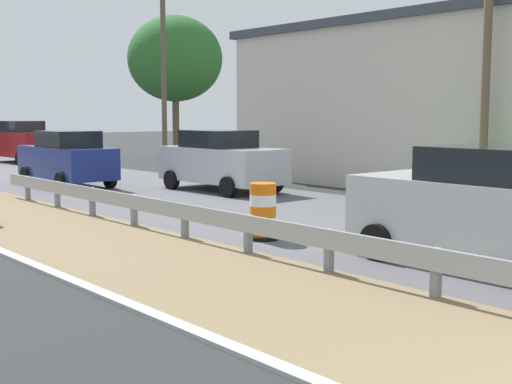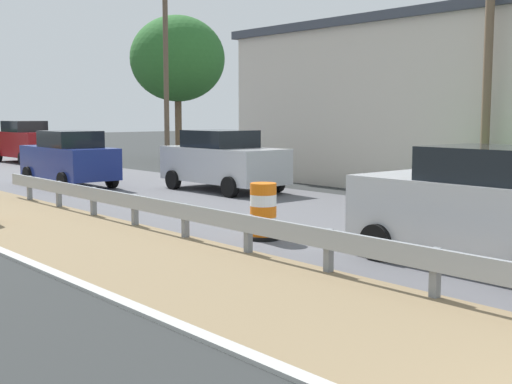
% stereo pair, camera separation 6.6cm
% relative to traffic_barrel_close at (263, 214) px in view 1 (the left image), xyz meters
% --- Properties ---
extents(traffic_barrel_close, '(0.67, 0.67, 1.14)m').
position_rel_traffic_barrel_close_xyz_m(traffic_barrel_close, '(0.00, 0.00, 0.00)').
color(traffic_barrel_close, orange).
rests_on(traffic_barrel_close, ground).
extents(car_lead_near_lane, '(2.00, 4.45, 1.93)m').
position_rel_traffic_barrel_close_xyz_m(car_lead_near_lane, '(1.46, 11.92, 0.45)').
color(car_lead_near_lane, navy).
rests_on(car_lead_near_lane, ground).
extents(car_trailing_near_lane, '(2.15, 4.58, 2.14)m').
position_rel_traffic_barrel_close_xyz_m(car_trailing_near_lane, '(4.80, 23.99, 0.55)').
color(car_trailing_near_lane, maroon).
rests_on(car_trailing_near_lane, ground).
extents(car_distant_a, '(2.21, 4.56, 1.98)m').
position_rel_traffic_barrel_close_xyz_m(car_distant_a, '(4.67, 7.34, 0.48)').
color(car_distant_a, silver).
rests_on(car_distant_a, ground).
extents(car_distant_b, '(2.14, 4.39, 2.00)m').
position_rel_traffic_barrel_close_xyz_m(car_distant_b, '(1.16, -4.24, 0.48)').
color(car_distant_b, silver).
rests_on(car_distant_b, ground).
extents(roadside_shop_near, '(8.02, 13.06, 5.73)m').
position_rel_traffic_barrel_close_xyz_m(roadside_shop_near, '(12.12, 4.65, 2.36)').
color(roadside_shop_near, beige).
rests_on(roadside_shop_near, ground).
extents(utility_pole_near, '(0.24, 1.80, 7.72)m').
position_rel_traffic_barrel_close_xyz_m(utility_pole_near, '(7.84, -0.21, 3.49)').
color(utility_pole_near, brown).
rests_on(utility_pole_near, ground).
extents(utility_pole_mid, '(0.24, 1.80, 9.45)m').
position_rel_traffic_barrel_close_xyz_m(utility_pole_mid, '(8.80, 16.96, 4.37)').
color(utility_pole_mid, brown).
rests_on(utility_pole_mid, ground).
extents(bush_roadside, '(3.45, 3.45, 1.51)m').
position_rel_traffic_barrel_close_xyz_m(bush_roadside, '(6.57, -1.19, 0.24)').
color(bush_roadside, '#286028').
rests_on(bush_roadside, ground).
extents(tree_roadside, '(5.01, 5.01, 7.66)m').
position_rel_traffic_barrel_close_xyz_m(tree_roadside, '(11.64, 20.19, 4.87)').
color(tree_roadside, brown).
rests_on(tree_roadside, ground).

